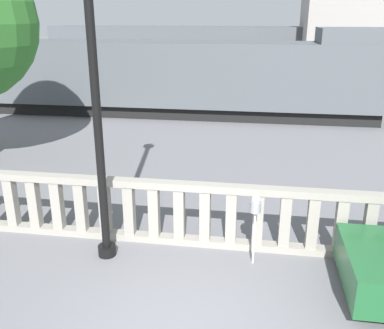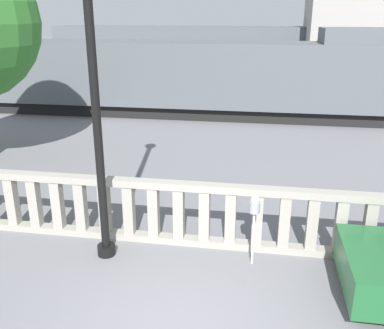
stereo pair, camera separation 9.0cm
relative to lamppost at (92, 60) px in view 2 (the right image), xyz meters
The scene contains 5 objects.
balustrade 3.51m from the lamppost, 20.27° to the left, with size 13.89×0.24×1.30m.
lamppost is the anchor object (origin of this frame).
parking_meter 3.71m from the lamppost, ahead, with size 0.19×0.19×1.34m.
train_near 12.25m from the lamppost, 96.95° to the left, with size 18.91×2.71×3.81m.
train_far 25.56m from the lamppost, 85.68° to the left, with size 29.10×3.13×4.11m.
Camera 2 is at (1.00, -4.81, 4.30)m, focal length 40.00 mm.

